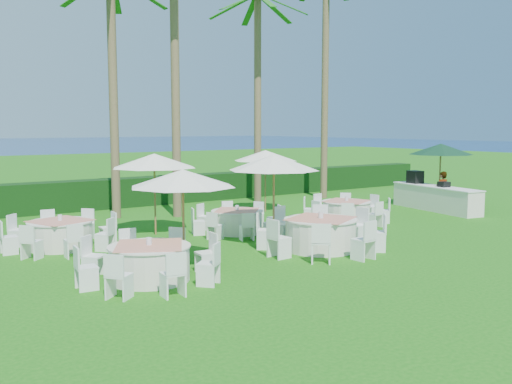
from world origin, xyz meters
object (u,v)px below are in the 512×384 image
umbrella_a (183,178)px  umbrella_c (154,161)px  umbrella_d (265,156)px  umbrella_b (274,162)px  banquet_table_b (321,233)px  staff_person (442,191)px  umbrella_green (441,149)px  banquet_table_a (149,262)px  banquet_table_f (346,211)px  banquet_table_e (237,221)px  banquet_table_d (61,234)px  buffet_table (435,197)px

umbrella_a → umbrella_c: size_ratio=0.96×
umbrella_d → umbrella_b: bearing=-123.4°
banquet_table_b → umbrella_b: (-0.77, 1.13, 1.90)m
umbrella_c → staff_person: umbrella_c is taller
umbrella_green → umbrella_b: bearing=-166.8°
banquet_table_a → banquet_table_f: size_ratio=1.05×
banquet_table_b → banquet_table_f: 4.77m
umbrella_b → banquet_table_e: bearing=83.9°
banquet_table_a → umbrella_a: size_ratio=1.26×
umbrella_b → banquet_table_b: bearing=-55.8°
umbrella_b → umbrella_c: umbrella_b is taller
umbrella_b → umbrella_c: 4.01m
banquet_table_a → staff_person: size_ratio=2.02×
umbrella_d → banquet_table_a: bearing=-139.3°
banquet_table_d → umbrella_b: (5.02, -3.11, 1.95)m
banquet_table_d → staff_person: (14.73, -1.34, 0.38)m
banquet_table_f → umbrella_green: (5.88, 0.61, 2.02)m
banquet_table_e → umbrella_green: size_ratio=1.07×
umbrella_b → staff_person: size_ratio=1.65×
buffet_table → staff_person: 0.39m
banquet_table_a → umbrella_green: umbrella_green is taller
banquet_table_a → umbrella_green: size_ratio=1.19×
banquet_table_e → banquet_table_f: (4.27, -0.48, 0.02)m
banquet_table_f → umbrella_b: umbrella_b is taller
banquet_table_f → staff_person: staff_person is taller
banquet_table_a → umbrella_d: 10.71m
banquet_table_d → umbrella_a: umbrella_a is taller
banquet_table_b → buffet_table: size_ratio=0.81×
banquet_table_e → staff_person: bearing=-3.2°
umbrella_c → umbrella_green: 12.46m
banquet_table_b → umbrella_c: size_ratio=1.33×
banquet_table_f → umbrella_a: bearing=-161.0°
umbrella_c → umbrella_green: umbrella_green is taller
umbrella_d → banquet_table_d: bearing=-164.6°
umbrella_a → buffet_table: size_ratio=0.58×
banquet_table_a → umbrella_b: (4.38, 1.39, 1.94)m
banquet_table_f → umbrella_green: 6.25m
banquet_table_f → staff_person: (5.19, -0.05, 0.39)m
staff_person → umbrella_b: bearing=23.1°
umbrella_c → umbrella_d: 6.01m
banquet_table_b → banquet_table_e: banquet_table_b is taller
banquet_table_a → umbrella_b: bearing=17.6°
banquet_table_b → umbrella_a: umbrella_a is taller
banquet_table_e → umbrella_b: (-0.25, -2.29, 1.98)m
banquet_table_b → banquet_table_d: size_ratio=1.14×
banquet_table_b → buffet_table: bearing=19.2°
banquet_table_d → umbrella_c: umbrella_c is taller
banquet_table_f → buffet_table: bearing=0.9°
banquet_table_f → banquet_table_d: bearing=172.3°
umbrella_a → umbrella_d: bearing=42.7°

